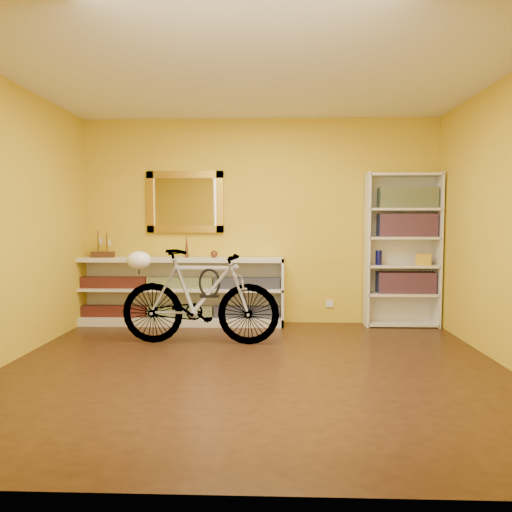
{
  "coord_description": "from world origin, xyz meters",
  "views": [
    {
      "loc": [
        0.17,
        -4.2,
        1.29
      ],
      "look_at": [
        0.0,
        0.7,
        0.95
      ],
      "focal_mm": 34.01,
      "sensor_mm": 36.0,
      "label": 1
    }
  ],
  "objects_px": {
    "console_unit": "(180,291)",
    "bookcase": "(402,250)",
    "helmet": "(139,260)",
    "bicycle": "(200,297)"
  },
  "relations": [
    {
      "from": "console_unit",
      "to": "bookcase",
      "type": "relative_size",
      "value": 1.37
    },
    {
      "from": "bookcase",
      "to": "helmet",
      "type": "bearing_deg",
      "value": -162.32
    },
    {
      "from": "console_unit",
      "to": "helmet",
      "type": "bearing_deg",
      "value": -105.42
    },
    {
      "from": "bicycle",
      "to": "bookcase",
      "type": "bearing_deg",
      "value": -65.47
    },
    {
      "from": "bookcase",
      "to": "helmet",
      "type": "height_order",
      "value": "bookcase"
    },
    {
      "from": "bookcase",
      "to": "helmet",
      "type": "relative_size",
      "value": 7.38
    },
    {
      "from": "bicycle",
      "to": "console_unit",
      "type": "bearing_deg",
      "value": 24.35
    },
    {
      "from": "bookcase",
      "to": "bicycle",
      "type": "height_order",
      "value": "bookcase"
    },
    {
      "from": "console_unit",
      "to": "bookcase",
      "type": "bearing_deg",
      "value": 0.52
    },
    {
      "from": "bookcase",
      "to": "helmet",
      "type": "distance_m",
      "value": 3.18
    }
  ]
}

